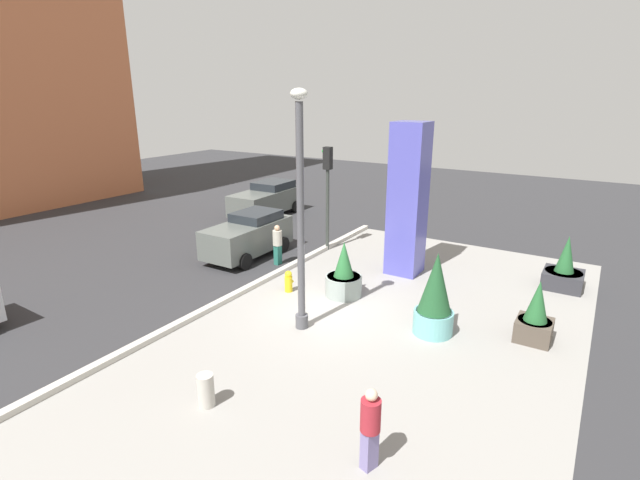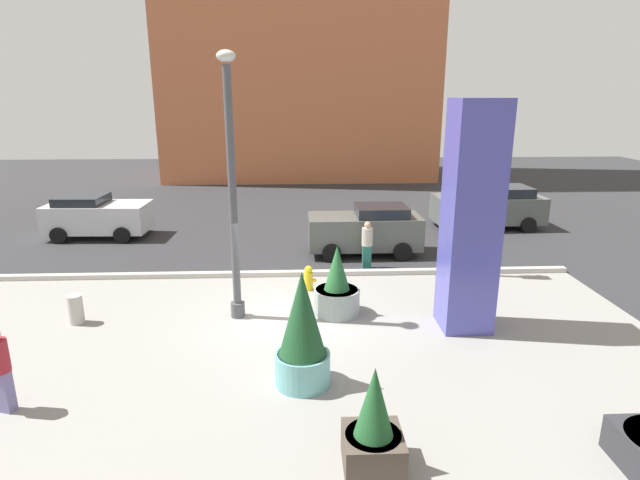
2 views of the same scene
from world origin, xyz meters
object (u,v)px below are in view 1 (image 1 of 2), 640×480
potted_plant_mid_plaza (435,297)px  car_intersection (249,235)px  fire_hydrant (289,281)px  lamp_post (301,220)px  art_pillar_blue (408,200)px  pedestrian_on_sidewalk (277,243)px  potted_plant_by_pillar (344,277)px  potted_plant_curbside (564,271)px  pedestrian_crossing (370,425)px  potted_plant_near_right (535,317)px  concrete_bollard (206,390)px  traffic_light_corner (328,181)px  car_passing_lane (267,199)px

potted_plant_mid_plaza → car_intersection: size_ratio=0.60×
fire_hydrant → lamp_post: bearing=-136.3°
lamp_post → car_intersection: (4.00, 5.28, -2.28)m
art_pillar_blue → pedestrian_on_sidewalk: art_pillar_blue is taller
car_intersection → pedestrian_on_sidewalk: (-0.17, -1.58, -0.02)m
car_intersection → fire_hydrant: bearing=-121.4°
lamp_post → potted_plant_by_pillar: lamp_post is taller
fire_hydrant → pedestrian_on_sidewalk: (1.96, 1.91, 0.50)m
potted_plant_curbside → art_pillar_blue: bearing=105.8°
potted_plant_by_pillar → pedestrian_on_sidewalk: potted_plant_by_pillar is taller
art_pillar_blue → pedestrian_crossing: 10.06m
fire_hydrant → pedestrian_crossing: pedestrian_crossing is taller
potted_plant_near_right → concrete_bollard: size_ratio=2.30×
potted_plant_near_right → traffic_light_corner: size_ratio=0.40×
concrete_bollard → car_intersection: (8.00, 5.51, 0.52)m
art_pillar_blue → car_passing_lane: art_pillar_blue is taller
traffic_light_corner → pedestrian_crossing: (-10.14, -6.94, -2.05)m
car_intersection → potted_plant_curbside: bearing=-74.6°
art_pillar_blue → pedestrian_on_sidewalk: 5.20m
art_pillar_blue → concrete_bollard: bearing=176.5°
art_pillar_blue → car_passing_lane: bearing=66.7°
potted_plant_mid_plaza → concrete_bollard: bearing=151.6°
art_pillar_blue → potted_plant_curbside: (1.47, -5.18, -2.13)m
traffic_light_corner → pedestrian_crossing: 12.45m
potted_plant_by_pillar → concrete_bollard: 6.57m
lamp_post → pedestrian_on_sidewalk: lamp_post is taller
potted_plant_near_right → potted_plant_by_pillar: (-0.12, 5.78, -0.03)m
potted_plant_near_right → car_intersection: car_intersection is taller
pedestrian_on_sidewalk → potted_plant_by_pillar: bearing=-109.3°
car_intersection → art_pillar_blue: bearing=-75.0°
lamp_post → concrete_bollard: lamp_post is taller
pedestrian_on_sidewalk → potted_plant_curbside: bearing=-71.3°
art_pillar_blue → fire_hydrant: 5.15m
lamp_post → traffic_light_corner: size_ratio=1.50×
pedestrian_crossing → lamp_post: bearing=46.5°
potted_plant_curbside → car_intersection: potted_plant_curbside is taller
car_passing_lane → pedestrian_on_sidewalk: car_passing_lane is taller
pedestrian_crossing → fire_hydrant: bearing=45.6°
potted_plant_mid_plaza → potted_plant_near_right: (1.05, -2.43, -0.40)m
potted_plant_mid_plaza → car_intersection: 8.88m
art_pillar_blue → potted_plant_curbside: 5.79m
potted_plant_mid_plaza → potted_plant_near_right: size_ratio=1.37×
lamp_post → concrete_bollard: 4.89m
concrete_bollard → pedestrian_crossing: bearing=-86.2°
fire_hydrant → car_passing_lane: size_ratio=0.16×
potted_plant_mid_plaza → car_intersection: (2.36, 8.55, -0.19)m
potted_plant_curbside → potted_plant_mid_plaza: potted_plant_mid_plaza is taller
potted_plant_by_pillar → pedestrian_on_sidewalk: size_ratio=1.17×
art_pillar_blue → car_passing_lane: (4.14, 9.62, -1.84)m
concrete_bollard → car_passing_lane: car_passing_lane is taller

